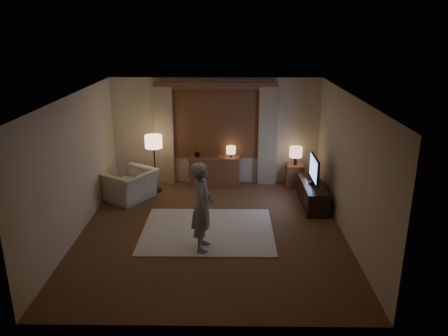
{
  "coord_description": "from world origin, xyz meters",
  "views": [
    {
      "loc": [
        0.33,
        -7.56,
        3.81
      ],
      "look_at": [
        0.23,
        0.6,
        1.09
      ],
      "focal_mm": 35.0,
      "sensor_mm": 36.0,
      "label": 1
    }
  ],
  "objects_px": {
    "side_table": "(295,176)",
    "person": "(202,207)",
    "tv_stand": "(313,195)",
    "sideboard": "(214,172)",
    "armchair": "(130,185)"
  },
  "relations": [
    {
      "from": "side_table",
      "to": "person",
      "type": "height_order",
      "value": "person"
    },
    {
      "from": "armchair",
      "to": "tv_stand",
      "type": "bearing_deg",
      "value": 117.64
    },
    {
      "from": "tv_stand",
      "to": "side_table",
      "type": "bearing_deg",
      "value": 101.48
    },
    {
      "from": "tv_stand",
      "to": "person",
      "type": "relative_size",
      "value": 0.88
    },
    {
      "from": "armchair",
      "to": "tv_stand",
      "type": "relative_size",
      "value": 0.75
    },
    {
      "from": "armchair",
      "to": "person",
      "type": "xyz_separation_m",
      "value": [
        1.77,
        -2.27,
        0.48
      ]
    },
    {
      "from": "sideboard",
      "to": "person",
      "type": "distance_m",
      "value": 3.22
    },
    {
      "from": "armchair",
      "to": "person",
      "type": "height_order",
      "value": "person"
    },
    {
      "from": "sideboard",
      "to": "side_table",
      "type": "relative_size",
      "value": 2.14
    },
    {
      "from": "armchair",
      "to": "side_table",
      "type": "relative_size",
      "value": 1.87
    },
    {
      "from": "armchair",
      "to": "tv_stand",
      "type": "height_order",
      "value": "armchair"
    },
    {
      "from": "sideboard",
      "to": "armchair",
      "type": "distance_m",
      "value": 2.08
    },
    {
      "from": "tv_stand",
      "to": "armchair",
      "type": "bearing_deg",
      "value": 175.88
    },
    {
      "from": "side_table",
      "to": "person",
      "type": "relative_size",
      "value": 0.35
    },
    {
      "from": "armchair",
      "to": "side_table",
      "type": "bearing_deg",
      "value": 134.59
    }
  ]
}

